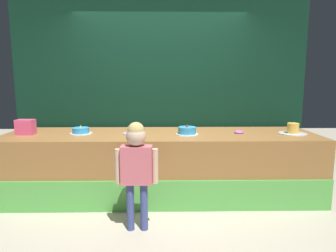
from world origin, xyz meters
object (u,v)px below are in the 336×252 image
object	(u,v)px
cake_far_left	(81,131)
cake_far_right	(293,130)
cake_center_left	(134,131)
pink_box	(26,127)
child_figure	(136,161)
cake_center_right	(187,131)
donut	(239,132)

from	to	relation	value
cake_far_left	cake_far_right	xyz separation A→B (m)	(2.76, -0.05, 0.02)
cake_center_left	cake_far_right	bearing A→B (deg)	-1.47
pink_box	cake_far_right	bearing A→B (deg)	-0.13
child_figure	cake_center_right	xyz separation A→B (m)	(0.58, 0.87, 0.16)
cake_center_left	cake_center_right	size ratio (longest dim) A/B	1.00
cake_center_right	pink_box	bearing A→B (deg)	179.29
pink_box	donut	xyz separation A→B (m)	(2.76, 0.04, -0.08)
pink_box	cake_center_right	xyz separation A→B (m)	(2.07, -0.03, -0.05)
cake_center_right	cake_far_right	xyz separation A→B (m)	(1.38, 0.02, 0.01)
pink_box	donut	world-z (taller)	pink_box
cake_center_left	cake_center_right	xyz separation A→B (m)	(0.69, -0.07, 0.01)
cake_far_right	child_figure	bearing A→B (deg)	-155.67
child_figure	cake_center_right	world-z (taller)	child_figure
child_figure	cake_center_left	size ratio (longest dim) A/B	3.82
donut	cake_far_right	distance (m)	0.69
cake_center_left	cake_far_left	bearing A→B (deg)	179.90
donut	cake_center_right	distance (m)	0.70
child_figure	cake_far_right	size ratio (longest dim) A/B	3.21
donut	cake_center_right	size ratio (longest dim) A/B	0.41
child_figure	cake_center_left	distance (m)	0.96
child_figure	cake_center_left	bearing A→B (deg)	96.90
donut	cake_far_left	distance (m)	2.07
cake_center_left	cake_far_right	size ratio (longest dim) A/B	0.84
donut	cake_center_right	xyz separation A→B (m)	(-0.69, -0.07, 0.03)
child_figure	donut	size ratio (longest dim) A/B	9.35
donut	cake_far_left	size ratio (longest dim) A/B	0.41
cake_far_right	donut	bearing A→B (deg)	176.00
child_figure	donut	xyz separation A→B (m)	(1.27, 0.93, 0.13)
cake_center_left	donut	bearing A→B (deg)	-0.21
cake_center_right	cake_far_right	size ratio (longest dim) A/B	0.84
child_figure	cake_center_right	bearing A→B (deg)	56.37
pink_box	cake_far_left	bearing A→B (deg)	3.84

